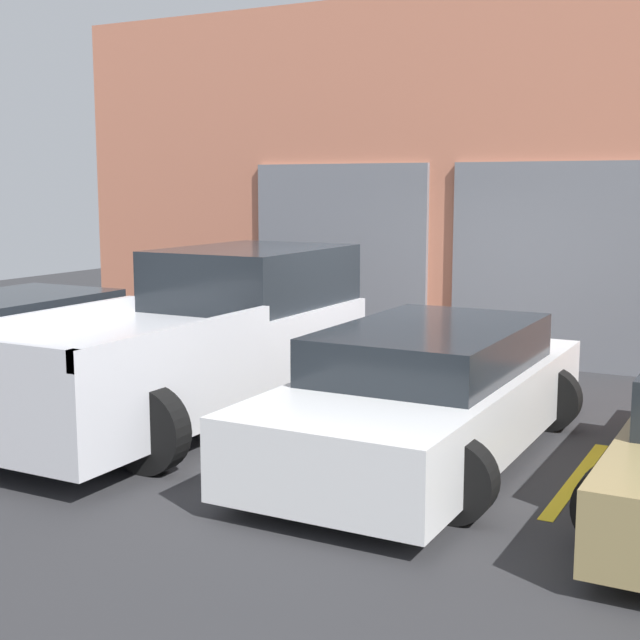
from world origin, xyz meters
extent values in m
plane|color=#2D2D30|center=(0.00, 0.00, 0.00)|extent=(28.00, 28.00, 0.00)
cube|color=#D17A5B|center=(0.00, 3.30, 2.57)|extent=(13.10, 0.60, 5.14)
cube|color=slate|center=(-1.81, 2.96, 1.39)|extent=(2.81, 0.08, 2.78)
cube|color=slate|center=(1.41, 2.96, 1.39)|extent=(2.81, 0.08, 2.78)
cube|color=silver|center=(-1.37, -1.56, 0.64)|extent=(1.83, 5.12, 0.85)
cube|color=#1E2328|center=(-1.37, -0.15, 1.40)|extent=(1.69, 2.30, 0.68)
cube|color=silver|center=(-2.25, -2.71, 1.15)|extent=(0.08, 2.81, 0.18)
cube|color=silver|center=(-0.50, -2.71, 1.15)|extent=(0.08, 2.81, 0.18)
cylinder|color=black|center=(-2.18, 0.03, 0.38)|extent=(0.77, 0.22, 0.77)
cylinder|color=black|center=(-0.57, 0.03, 0.38)|extent=(0.77, 0.22, 0.77)
cylinder|color=black|center=(-2.18, -3.14, 0.38)|extent=(0.77, 0.22, 0.77)
cylinder|color=black|center=(-0.57, -3.14, 0.38)|extent=(0.77, 0.22, 0.77)
cube|color=white|center=(1.37, -1.56, 0.47)|extent=(1.76, 4.58, 0.65)
cube|color=#1E2328|center=(1.37, -1.44, 1.00)|extent=(1.55, 2.52, 0.41)
cylinder|color=black|center=(0.60, -0.14, 0.32)|extent=(0.64, 0.22, 0.64)
cylinder|color=black|center=(2.14, -0.14, 0.32)|extent=(0.64, 0.22, 0.64)
cylinder|color=black|center=(0.60, -2.98, 0.32)|extent=(0.64, 0.22, 0.64)
cylinder|color=black|center=(2.14, -2.98, 0.32)|extent=(0.64, 0.22, 0.64)
cylinder|color=black|center=(3.32, -2.99, 0.31)|extent=(0.62, 0.22, 0.62)
cube|color=#1E2328|center=(-4.12, -1.44, 0.94)|extent=(1.61, 2.58, 0.41)
cylinder|color=black|center=(-4.92, -0.10, 0.33)|extent=(0.67, 0.22, 0.67)
cylinder|color=black|center=(-3.32, -0.10, 0.33)|extent=(0.67, 0.22, 0.67)
cube|color=gold|center=(-2.75, -1.56, 0.00)|extent=(0.12, 2.20, 0.01)
cube|color=gold|center=(0.00, -1.56, 0.00)|extent=(0.12, 2.20, 0.01)
cube|color=gold|center=(2.75, -1.56, 0.00)|extent=(0.12, 2.20, 0.01)
camera|label=1|loc=(4.24, -9.01, 2.47)|focal=50.00mm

